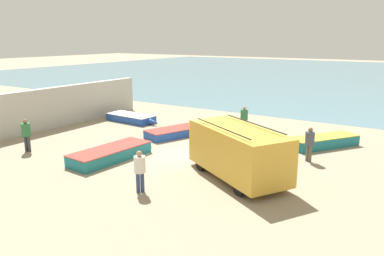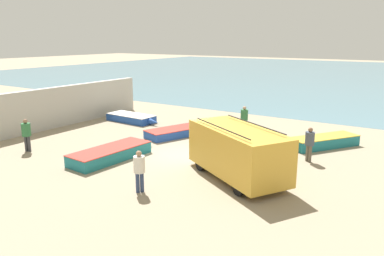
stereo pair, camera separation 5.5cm
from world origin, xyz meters
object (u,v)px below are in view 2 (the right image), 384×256
(fisherman_1, at_px, (244,117))
(fisherman_2, at_px, (310,141))
(fishing_rowboat_0, at_px, (182,131))
(fisherman_0, at_px, (26,132))
(parked_van, at_px, (237,151))
(fisherman_3, at_px, (139,168))
(fishing_rowboat_3, at_px, (321,142))
(fishing_rowboat_1, at_px, (113,153))
(fishing_rowboat_2, at_px, (132,118))

(fisherman_1, relative_size, fisherman_2, 1.02)
(fishing_rowboat_0, bearing_deg, fisherman_0, 166.53)
(parked_van, xyz_separation_m, fisherman_3, (-2.55, -3.52, -0.21))
(parked_van, bearing_deg, fishing_rowboat_3, -74.59)
(fisherman_1, height_order, fisherman_3, fisherman_1)
(fishing_rowboat_0, bearing_deg, fishing_rowboat_1, -161.85)
(fishing_rowboat_3, distance_m, fisherman_1, 5.14)
(fishing_rowboat_2, height_order, fisherman_3, fisherman_3)
(fishing_rowboat_2, xyz_separation_m, fishing_rowboat_3, (13.48, 0.82, 0.03))
(fishing_rowboat_1, height_order, fisherman_0, fisherman_0)
(fisherman_1, height_order, fisherman_2, fisherman_1)
(fisherman_0, height_order, fisherman_1, fisherman_0)
(fishing_rowboat_0, relative_size, fisherman_2, 3.09)
(fishing_rowboat_3, bearing_deg, fishing_rowboat_2, -52.55)
(parked_van, xyz_separation_m, fisherman_2, (2.03, 4.01, -0.20))
(fisherman_0, bearing_deg, fisherman_3, 63.32)
(fishing_rowboat_0, height_order, fishing_rowboat_2, fishing_rowboat_2)
(fisherman_1, xyz_separation_m, fisherman_2, (5.19, -3.48, -0.02))
(parked_van, distance_m, fisherman_1, 8.13)
(fisherman_2, bearing_deg, fisherman_1, 83.71)
(fisherman_1, bearing_deg, parked_van, 32.58)
(parked_van, bearing_deg, fisherman_2, -86.20)
(fishing_rowboat_0, bearing_deg, parked_van, -107.65)
(parked_van, distance_m, fisherman_3, 4.35)
(fishing_rowboat_1, distance_m, fishing_rowboat_2, 8.72)
(parked_van, relative_size, fishing_rowboat_1, 1.04)
(fisherman_1, relative_size, fisherman_3, 1.03)
(fisherman_0, xyz_separation_m, fisherman_1, (8.18, 10.08, -0.01))
(parked_van, distance_m, fisherman_2, 4.50)
(fishing_rowboat_2, bearing_deg, fishing_rowboat_3, 6.75)
(parked_van, height_order, fishing_rowboat_2, parked_van)
(parked_van, height_order, fisherman_3, parked_van)
(fishing_rowboat_2, distance_m, fisherman_1, 8.56)
(fishing_rowboat_1, bearing_deg, fisherman_3, -118.33)
(fisherman_1, bearing_deg, fishing_rowboat_1, -12.06)
(fishing_rowboat_2, xyz_separation_m, fisherman_1, (8.42, 1.35, 0.80))
(fishing_rowboat_1, xyz_separation_m, fishing_rowboat_3, (8.43, 7.94, 0.00))
(fishing_rowboat_1, xyz_separation_m, fisherman_0, (-4.80, -1.61, 0.78))
(fishing_rowboat_1, height_order, fishing_rowboat_3, fishing_rowboat_3)
(fisherman_2, bearing_deg, parked_van, -179.25)
(parked_van, bearing_deg, fishing_rowboat_1, 39.10)
(parked_van, xyz_separation_m, fishing_rowboat_1, (-6.54, -0.98, -0.94))
(fishing_rowboat_0, distance_m, fisherman_3, 9.28)
(fisherman_3, bearing_deg, fishing_rowboat_3, -72.36)
(parked_van, xyz_separation_m, fishing_rowboat_3, (1.89, 6.96, -0.94))
(fisherman_1, distance_m, fisherman_3, 11.03)
(fisherman_3, bearing_deg, parked_van, -85.33)
(fisherman_0, distance_m, fisherman_2, 14.91)
(fishing_rowboat_2, relative_size, fisherman_0, 2.53)
(fisherman_0, xyz_separation_m, fisherman_2, (13.37, 6.60, -0.03))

